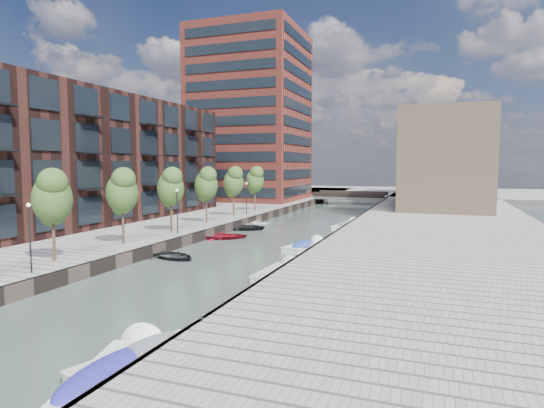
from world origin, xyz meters
The scene contains 30 objects.
water centered at (0.00, 40.00, 0.00)m, with size 300.00×300.00×0.00m, color #38473F.
quay_left centered at (-36.00, 40.00, 0.50)m, with size 60.00×140.00×1.00m, color gray.
quay_right centered at (16.00, 40.00, 0.50)m, with size 20.00×140.00×1.00m, color gray.
quay_wall_left centered at (-6.10, 40.00, 0.50)m, with size 0.25×140.00×1.00m, color #332823.
quay_wall_right centered at (6.10, 40.00, 0.50)m, with size 0.25×140.00×1.00m, color #332823.
far_closure centered at (0.00, 100.00, 0.50)m, with size 80.00×40.00×1.00m, color gray.
apartment_block centered at (-20.00, 30.00, 8.00)m, with size 8.00×38.00×14.00m, color black.
tower centered at (-17.00, 65.00, 16.00)m, with size 18.00×18.00×30.00m, color maroon.
tan_block_near centered at (16.00, 62.00, 8.00)m, with size 12.00×25.00×14.00m, color #977B5D.
tan_block_far centered at (16.00, 88.00, 9.00)m, with size 12.00×20.00×16.00m, color #977B5D.
bridge centered at (0.00, 72.00, 1.39)m, with size 13.00×6.00×1.30m.
tree_1 centered at (-8.50, 11.00, 5.31)m, with size 2.50×2.50×5.95m.
tree_2 centered at (-8.50, 18.00, 5.31)m, with size 2.50×2.50×5.95m.
tree_3 centered at (-8.50, 25.00, 5.31)m, with size 2.50×2.50×5.95m.
tree_4 centered at (-8.50, 32.00, 5.31)m, with size 2.50×2.50×5.95m.
tree_5 centered at (-8.50, 39.00, 5.31)m, with size 2.50×2.50×5.95m.
tree_6 centered at (-8.50, 46.00, 5.31)m, with size 2.50×2.50×5.95m.
lamp_0 centered at (-7.20, 8.00, 3.51)m, with size 0.24×0.24×4.12m.
lamp_1 centered at (-7.20, 24.00, 3.51)m, with size 0.24×0.24×4.12m.
lamp_2 centered at (-7.20, 40.00, 3.51)m, with size 0.24×0.24×4.12m.
sloop_1 centered at (-4.15, 18.42, 0.00)m, with size 3.01×4.21×0.87m, color black.
sloop_2 centered at (-4.63, 28.44, 0.00)m, with size 3.32×4.65×0.96m, color maroon.
sloop_3 centered at (-4.87, 38.01, 0.00)m, with size 3.48×4.87×1.01m, color white.
sloop_4 centered at (-5.34, 34.68, 0.00)m, with size 3.64×5.10×1.06m, color black.
motorboat_0 centered at (4.91, 0.53, 0.23)m, with size 3.45×6.04×1.91m.
motorboat_1 centered at (5.38, 2.03, 0.22)m, with size 3.59×5.81×1.83m.
motorboat_2 centered at (5.30, 16.58, 0.10)m, with size 2.02×5.02×1.64m.
motorboat_3 centered at (4.38, 26.17, 0.20)m, with size 2.82×5.11×1.62m.
motorboat_4 centered at (5.47, 40.22, 0.22)m, with size 2.63×5.73×1.84m.
car centered at (11.66, 64.95, 1.65)m, with size 1.53×3.80×1.30m, color #B6B8BB.
Camera 1 is at (15.10, -11.80, 7.35)m, focal length 30.00 mm.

